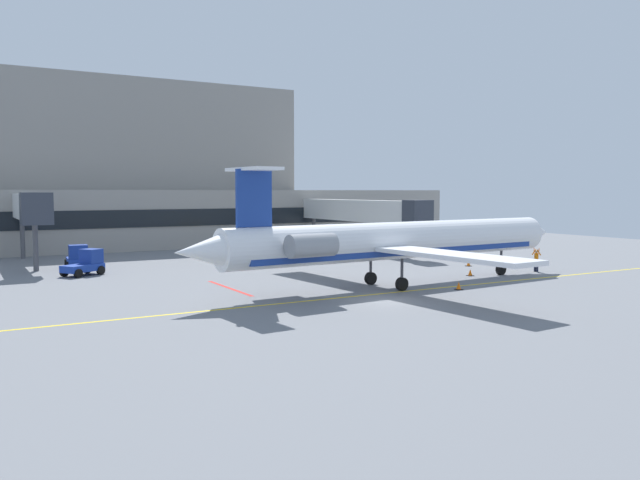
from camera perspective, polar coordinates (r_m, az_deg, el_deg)
ground at (r=39.35m, az=6.02°, el=-5.54°), size 120.00×120.00×0.11m
terminal_building at (r=82.30m, az=-16.31°, el=5.09°), size 79.46×15.62×20.34m
jet_bridge_west at (r=70.89m, az=3.77°, el=2.60°), size 2.40×23.27×5.87m
jet_bridge_east at (r=62.96m, az=-24.70°, el=2.63°), size 2.40×15.96×6.63m
regional_jet at (r=44.96m, az=6.77°, el=-0.11°), size 33.28×25.60×8.15m
baggage_tug at (r=54.30m, az=-20.27°, el=-2.00°), size 3.57×3.13×2.07m
pushback_tractor at (r=59.35m, az=-20.93°, el=-1.48°), size 2.16×3.27×2.09m
belt_loader at (r=64.47m, az=-4.17°, el=-0.70°), size 4.40×4.10×2.21m
fuel_tank at (r=74.06m, az=2.71°, el=0.33°), size 7.85×2.89×2.64m
marshaller at (r=56.10m, az=18.85°, el=-1.68°), size 0.34×0.82×1.99m
safety_cone_alpha at (r=58.63m, az=13.20°, el=-2.06°), size 0.47×0.47×0.55m
safety_cone_bravo at (r=44.57m, az=12.35°, el=-4.06°), size 0.47×0.47×0.55m
safety_cone_charlie at (r=51.94m, az=13.34°, el=-2.88°), size 0.47×0.47×0.55m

